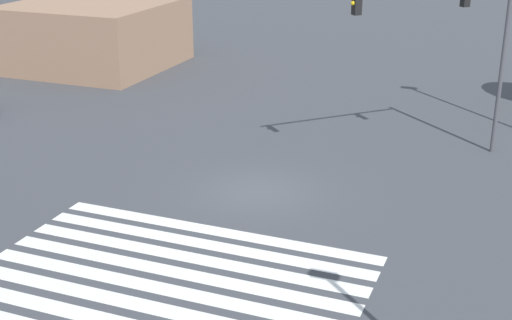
{
  "coord_description": "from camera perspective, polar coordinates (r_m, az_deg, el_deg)",
  "views": [
    {
      "loc": [
        8.83,
        -22.32,
        10.35
      ],
      "look_at": [
        0.0,
        0.0,
        1.26
      ],
      "focal_mm": 50.0,
      "sensor_mm": 36.0,
      "label": 1
    }
  ],
  "objects": [
    {
      "name": "corner_building",
      "position": [
        45.94,
        -12.8,
        9.76
      ],
      "size": [
        9.08,
        9.08,
        3.97
      ],
      "color": "#937056",
      "rests_on": "ground_plane"
    },
    {
      "name": "ground_plane",
      "position": [
        26.14,
        -0.0,
        -2.58
      ],
      "size": [
        120.66,
        120.66,
        0.0
      ],
      "primitive_type": "plane",
      "color": "#3D3F44"
    },
    {
      "name": "crosswalk_markings",
      "position": [
        20.64,
        -7.04,
        -9.5
      ],
      "size": [
        11.04,
        7.25,
        0.01
      ],
      "rotation": [
        0.0,
        0.0,
        1.57
      ],
      "color": "silver",
      "rests_on": "ground_plane"
    },
    {
      "name": "traffic_signal_mast",
      "position": [
        29.07,
        16.27,
        9.88
      ],
      "size": [
        5.33,
        5.33,
        7.34
      ],
      "rotation": [
        0.0,
        0.0,
        -2.36
      ],
      "color": "#47474C",
      "rests_on": "ground_plane"
    }
  ]
}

